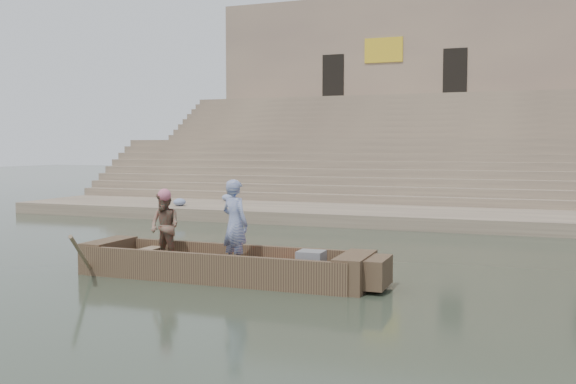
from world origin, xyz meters
The scene contains 12 objects.
ground centered at (0.00, 0.00, 0.00)m, with size 120.00×120.00×0.00m, color #273125.
lower_landing centered at (0.00, 8.00, 0.20)m, with size 32.00×4.00×0.40m, color gray.
mid_landing centered at (0.00, 15.50, 1.40)m, with size 32.00×3.00×2.80m, color gray.
upper_landing centered at (0.00, 22.50, 2.60)m, with size 32.00×3.00×5.20m, color gray.
ghat_steps centered at (0.00, 17.19, 1.80)m, with size 32.00×11.00×5.20m.
building_wall centered at (0.00, 26.50, 5.60)m, with size 32.00×5.07×11.20m.
main_rowboat centered at (-3.43, -2.09, 0.11)m, with size 5.00×1.30×0.22m, color brown.
rowboat_trim centered at (-3.21, -2.09, 0.31)m, with size 6.04×2.63×2.03m.
standing_man centered at (-3.15, -2.14, 1.05)m, with size 0.60×0.40×1.65m, color navy.
rowing_man centered at (-4.79, -1.90, 0.90)m, with size 0.66×0.52×1.36m, color #297B5F.
television centered at (-1.69, -2.09, 0.42)m, with size 0.46×0.42×0.40m.
cloth_bundles centered at (-0.34, 8.43, 0.53)m, with size 20.10×2.86×0.26m.
Camera 1 is at (1.90, -12.88, 2.47)m, focal length 40.22 mm.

